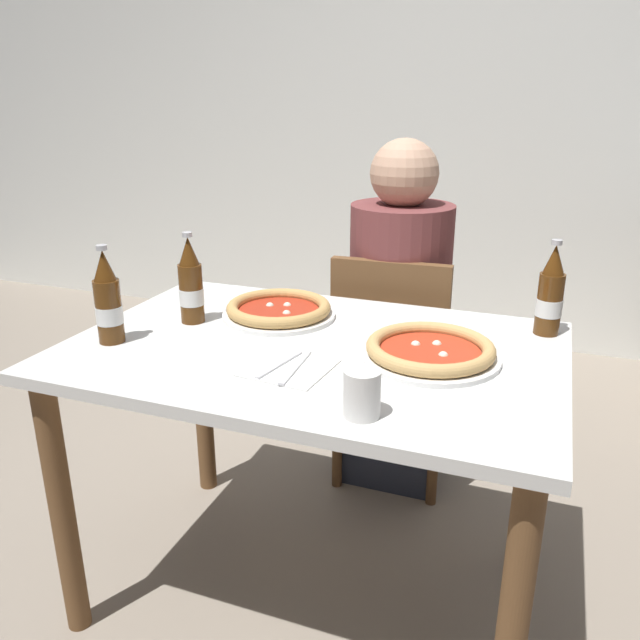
% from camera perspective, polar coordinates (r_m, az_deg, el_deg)
% --- Properties ---
extents(ground_plane, '(8.00, 8.00, 0.00)m').
position_cam_1_polar(ground_plane, '(1.97, -0.55, -23.02)').
color(ground_plane, gray).
extents(back_wall_tiled, '(7.00, 0.10, 2.60)m').
position_cam_1_polar(back_wall_tiled, '(3.59, 12.80, 18.66)').
color(back_wall_tiled, white).
rests_on(back_wall_tiled, ground_plane).
extents(dining_table_main, '(1.20, 0.80, 0.75)m').
position_cam_1_polar(dining_table_main, '(1.61, -0.63, -6.09)').
color(dining_table_main, silver).
rests_on(dining_table_main, ground_plane).
extents(chair_behind_table, '(0.42, 0.42, 0.85)m').
position_cam_1_polar(chair_behind_table, '(2.18, 6.68, -3.43)').
color(chair_behind_table, brown).
rests_on(chair_behind_table, ground_plane).
extents(diner_seated, '(0.34, 0.34, 1.21)m').
position_cam_1_polar(diner_seated, '(2.19, 7.04, -0.49)').
color(diner_seated, '#2D3342').
rests_on(diner_seated, ground_plane).
extents(pizza_margherita_near, '(0.31, 0.31, 0.04)m').
position_cam_1_polar(pizza_margherita_near, '(1.76, -3.75, 0.92)').
color(pizza_margherita_near, white).
rests_on(pizza_margherita_near, dining_table_main).
extents(pizza_marinara_far, '(0.33, 0.33, 0.04)m').
position_cam_1_polar(pizza_marinara_far, '(1.50, 9.92, -2.74)').
color(pizza_marinara_far, white).
rests_on(pizza_marinara_far, dining_table_main).
extents(beer_bottle_left, '(0.07, 0.07, 0.25)m').
position_cam_1_polar(beer_bottle_left, '(1.71, 20.09, 2.12)').
color(beer_bottle_left, '#512D0F').
rests_on(beer_bottle_left, dining_table_main).
extents(beer_bottle_center, '(0.07, 0.07, 0.25)m').
position_cam_1_polar(beer_bottle_center, '(1.63, -18.60, 1.54)').
color(beer_bottle_center, '#512D0F').
rests_on(beer_bottle_center, dining_table_main).
extents(beer_bottle_right, '(0.07, 0.07, 0.25)m').
position_cam_1_polar(beer_bottle_right, '(1.73, -11.59, 3.12)').
color(beer_bottle_right, '#512D0F').
rests_on(beer_bottle_right, dining_table_main).
extents(napkin_with_cutlery, '(0.20, 0.20, 0.01)m').
position_cam_1_polar(napkin_with_cutlery, '(1.43, -2.95, -4.30)').
color(napkin_with_cutlery, white).
rests_on(napkin_with_cutlery, dining_table_main).
extents(paper_cup, '(0.07, 0.07, 0.09)m').
position_cam_1_polar(paper_cup, '(1.21, 3.81, -6.64)').
color(paper_cup, white).
rests_on(paper_cup, dining_table_main).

